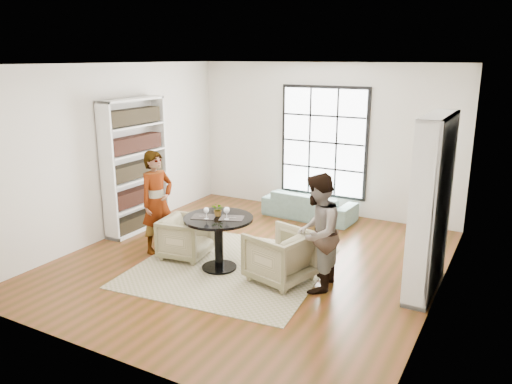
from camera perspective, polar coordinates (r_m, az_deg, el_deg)
The scene contains 16 objects.
ground at distance 7.91m, azimuth -0.53°, elevation -7.87°, with size 6.00×6.00×0.00m, color brown.
room_shell at distance 7.97m, azimuth 1.35°, elevation 1.84°, with size 6.00×6.01×6.00m.
rug at distance 7.68m, azimuth -2.94°, elevation -8.58°, with size 2.71×2.71×0.01m, color tan.
pedestal_table at distance 7.43m, azimuth -4.29°, elevation -4.55°, with size 1.03×1.03×0.82m.
sofa at distance 9.92m, azimuth 6.11°, elevation -1.48°, with size 1.81×0.71×0.53m, color gray.
armchair_left at distance 8.01m, azimuth -8.00°, elevation -5.17°, with size 0.71×0.73×0.66m, color tan.
armchair_right at distance 7.13m, azimuth 2.74°, elevation -7.30°, with size 0.80×0.82×0.75m, color #C0B389.
person_left at distance 8.18m, azimuth -11.23°, elevation -1.14°, with size 0.61×0.40×1.68m, color gray.
person_right at distance 6.76m, azimuth 6.99°, elevation -4.67°, with size 0.79×0.62×1.63m, color gray.
placemat_left at distance 7.38m, azimuth -5.99°, elevation -2.83°, with size 0.34×0.26×0.01m, color black.
placemat_right at distance 7.29m, azimuth -2.79°, elevation -2.99°, with size 0.34×0.26×0.01m, color black.
cutlery_left at distance 7.38m, azimuth -5.99°, elevation -2.78°, with size 0.14×0.22×0.01m, color silver, non-canonical shape.
cutlery_right at distance 7.29m, azimuth -2.79°, elevation -2.94°, with size 0.14×0.22×0.01m, color silver, non-canonical shape.
wine_glass_left at distance 7.25m, azimuth -5.70°, elevation -2.13°, with size 0.08×0.08×0.18m.
wine_glass_right at distance 7.20m, azimuth -3.38°, elevation -2.13°, with size 0.09×0.09×0.19m.
flower_centerpiece at distance 7.38m, azimuth -4.32°, elevation -2.00°, with size 0.18×0.16×0.20m, color gray.
Camera 1 is at (3.56, -6.35, 3.10)m, focal length 35.00 mm.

